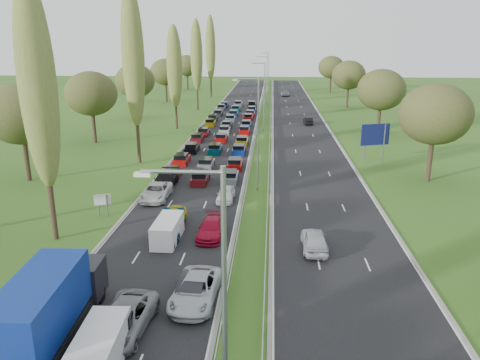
# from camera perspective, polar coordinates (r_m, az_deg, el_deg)

# --- Properties ---
(ground) EXTENTS (260.00, 260.00, 0.00)m
(ground) POSITION_cam_1_polar(r_m,az_deg,el_deg) (86.52, 2.93, 6.26)
(ground) COLOR #2B5119
(ground) RESTS_ON ground
(near_carriageway) EXTENTS (10.50, 215.00, 0.04)m
(near_carriageway) POSITION_cam_1_polar(r_m,az_deg,el_deg) (89.34, -1.40, 6.61)
(near_carriageway) COLOR black
(near_carriageway) RESTS_ON ground
(far_carriageway) EXTENTS (10.50, 215.00, 0.04)m
(far_carriageway) POSITION_cam_1_polar(r_m,az_deg,el_deg) (89.13, 7.33, 6.45)
(far_carriageway) COLOR black
(far_carriageway) RESTS_ON ground
(central_reservation) EXTENTS (2.36, 215.00, 0.32)m
(central_reservation) POSITION_cam_1_polar(r_m,az_deg,el_deg) (88.88, 2.97, 6.90)
(central_reservation) COLOR gray
(central_reservation) RESTS_ON ground
(lamp_columns) EXTENTS (0.18, 140.18, 12.00)m
(lamp_columns) POSITION_cam_1_polar(r_m,az_deg,el_deg) (83.66, 2.97, 10.06)
(lamp_columns) COLOR gray
(lamp_columns) RESTS_ON ground
(poplar_row) EXTENTS (2.80, 127.80, 22.44)m
(poplar_row) POSITION_cam_1_polar(r_m,az_deg,el_deg) (75.37, -9.74, 14.01)
(poplar_row) COLOR #2D2116
(poplar_row) RESTS_ON ground
(woodland_left) EXTENTS (8.00, 166.00, 11.10)m
(woodland_left) POSITION_cam_1_polar(r_m,az_deg,el_deg) (73.66, -18.65, 9.66)
(woodland_left) COLOR #2D2116
(woodland_left) RESTS_ON ground
(woodland_right) EXTENTS (8.00, 153.00, 11.10)m
(woodland_right) POSITION_cam_1_polar(r_m,az_deg,el_deg) (74.43, 18.23, 9.76)
(woodland_right) COLOR #2D2116
(woodland_right) RESTS_ON ground
(traffic_queue_fill) EXTENTS (9.08, 68.93, 0.80)m
(traffic_queue_fill) POSITION_cam_1_polar(r_m,az_deg,el_deg) (84.42, -1.70, 6.32)
(traffic_queue_fill) COLOR #590F14
(traffic_queue_fill) RESTS_ON ground
(near_car_2) EXTENTS (2.64, 5.61, 1.55)m
(near_car_2) POSITION_cam_1_polar(r_m,az_deg,el_deg) (48.26, -10.18, -1.41)
(near_car_2) COLOR silver
(near_car_2) RESTS_ON near_carriageway
(near_car_3) EXTENTS (2.28, 5.54, 1.61)m
(near_car_3) POSITION_cam_1_polar(r_m,az_deg,el_deg) (52.13, -9.12, 0.04)
(near_car_3) COLOR black
(near_car_3) RESTS_ON near_carriageway
(near_car_6) EXTENTS (3.04, 5.90, 1.59)m
(near_car_6) POSITION_cam_1_polar(r_m,az_deg,el_deg) (27.59, -14.02, -16.11)
(near_car_6) COLOR gray
(near_car_6) RESTS_ON near_carriageway
(near_car_7) EXTENTS (2.37, 5.29, 1.51)m
(near_car_7) POSITION_cam_1_polar(r_m,az_deg,el_deg) (39.34, -8.60, -5.58)
(near_car_7) COLOR #043048
(near_car_7) RESTS_ON near_carriageway
(near_car_8) EXTENTS (1.83, 4.51, 1.54)m
(near_car_8) POSITION_cam_1_polar(r_m,az_deg,el_deg) (41.16, -8.11, -4.52)
(near_car_8) COLOR #AAAC0B
(near_car_8) RESTS_ON near_carriageway
(near_car_9) EXTENTS (1.88, 4.71, 1.52)m
(near_car_9) POSITION_cam_1_polar(r_m,az_deg,el_deg) (29.74, -5.90, -13.15)
(near_car_9) COLOR #232227
(near_car_9) RESTS_ON near_carriageway
(near_car_10) EXTENTS (2.91, 5.79, 1.57)m
(near_car_10) POSITION_cam_1_polar(r_m,az_deg,el_deg) (29.65, -5.43, -13.18)
(near_car_10) COLOR silver
(near_car_10) RESTS_ON near_carriageway
(near_car_11) EXTENTS (2.10, 4.87, 1.40)m
(near_car_11) POSITION_cam_1_polar(r_m,az_deg,el_deg) (38.69, -3.54, -5.89)
(near_car_11) COLOR #A70A29
(near_car_11) RESTS_ON near_carriageway
(near_car_12) EXTENTS (1.74, 4.14, 1.40)m
(near_car_12) POSITION_cam_1_polar(r_m,az_deg,el_deg) (47.03, -1.74, -1.72)
(near_car_12) COLOR silver
(near_car_12) RESTS_ON near_carriageway
(far_car_0) EXTENTS (1.94, 4.69, 1.59)m
(far_car_0) POSITION_cam_1_polar(r_m,az_deg,el_deg) (36.67, 9.07, -7.22)
(far_car_0) COLOR #A9ADB2
(far_car_0) RESTS_ON far_carriageway
(far_car_1) EXTENTS (1.70, 4.26, 1.38)m
(far_car_1) POSITION_cam_1_polar(r_m,az_deg,el_deg) (91.87, 8.30, 7.17)
(far_car_1) COLOR black
(far_car_1) RESTS_ON far_carriageway
(far_car_2) EXTENTS (2.45, 5.19, 1.43)m
(far_car_2) POSITION_cam_1_polar(r_m,az_deg,el_deg) (139.59, 5.51, 10.46)
(far_car_2) COLOR gray
(far_car_2) RESTS_ON far_carriageway
(blue_lorry) EXTENTS (2.71, 9.75, 4.11)m
(blue_lorry) POSITION_cam_1_polar(r_m,az_deg,el_deg) (27.40, -22.15, -13.97)
(blue_lorry) COLOR black
(blue_lorry) RESTS_ON near_carriageway
(white_van_front) EXTENTS (2.00, 5.10, 2.05)m
(white_van_front) POSITION_cam_1_polar(r_m,az_deg,el_deg) (25.19, -16.65, -19.18)
(white_van_front) COLOR silver
(white_van_front) RESTS_ON near_carriageway
(white_van_rear) EXTENTS (1.81, 4.62, 1.86)m
(white_van_rear) POSITION_cam_1_polar(r_m,az_deg,el_deg) (38.24, -8.76, -5.96)
(white_van_rear) COLOR white
(white_van_rear) RESTS_ON near_carriageway
(info_sign) EXTENTS (1.46, 0.56, 2.10)m
(info_sign) POSITION_cam_1_polar(r_m,az_deg,el_deg) (44.56, -16.41, -2.59)
(info_sign) COLOR gray
(info_sign) RESTS_ON ground
(direction_sign) EXTENTS (3.85, 1.29, 5.20)m
(direction_sign) POSITION_cam_1_polar(r_m,az_deg,el_deg) (63.63, 16.15, 5.14)
(direction_sign) COLOR gray
(direction_sign) RESTS_ON ground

